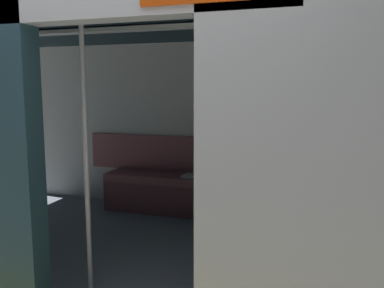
{
  "coord_description": "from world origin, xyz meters",
  "views": [
    {
      "loc": [
        -1.11,
        2.01,
        1.5
      ],
      "look_at": [
        -0.06,
        -1.36,
        1.02
      ],
      "focal_mm": 37.25,
      "sensor_mm": 36.0,
      "label": 1
    }
  ],
  "objects_px": {
    "handbag": "(269,174)",
    "grab_pole_far": "(213,160)",
    "train_car": "(176,92)",
    "bench_seat": "(214,188)",
    "book": "(190,176)",
    "grab_pole_door": "(86,156)",
    "person_seated": "(225,162)"
  },
  "relations": [
    {
      "from": "bench_seat",
      "to": "grab_pole_door",
      "type": "distance_m",
      "value": 2.12
    },
    {
      "from": "grab_pole_door",
      "to": "train_car",
      "type": "bearing_deg",
      "value": -114.48
    },
    {
      "from": "book",
      "to": "grab_pole_far",
      "type": "height_order",
      "value": "grab_pole_far"
    },
    {
      "from": "person_seated",
      "to": "book",
      "type": "relative_size",
      "value": 5.43
    },
    {
      "from": "grab_pole_door",
      "to": "person_seated",
      "type": "bearing_deg",
      "value": -107.16
    },
    {
      "from": "train_car",
      "to": "grab_pole_door",
      "type": "distance_m",
      "value": 1.04
    },
    {
      "from": "bench_seat",
      "to": "book",
      "type": "bearing_deg",
      "value": -3.54
    },
    {
      "from": "train_car",
      "to": "bench_seat",
      "type": "height_order",
      "value": "train_car"
    },
    {
      "from": "grab_pole_door",
      "to": "grab_pole_far",
      "type": "distance_m",
      "value": 0.92
    },
    {
      "from": "bench_seat",
      "to": "train_car",
      "type": "bearing_deg",
      "value": 86.42
    },
    {
      "from": "grab_pole_door",
      "to": "grab_pole_far",
      "type": "height_order",
      "value": "same"
    },
    {
      "from": "bench_seat",
      "to": "grab_pole_far",
      "type": "distance_m",
      "value": 2.02
    },
    {
      "from": "train_car",
      "to": "person_seated",
      "type": "height_order",
      "value": "train_car"
    },
    {
      "from": "handbag",
      "to": "grab_pole_far",
      "type": "bearing_deg",
      "value": 85.13
    },
    {
      "from": "handbag",
      "to": "grab_pole_door",
      "type": "distance_m",
      "value": 2.34
    },
    {
      "from": "bench_seat",
      "to": "book",
      "type": "distance_m",
      "value": 0.33
    },
    {
      "from": "book",
      "to": "grab_pole_door",
      "type": "xyz_separation_m",
      "value": [
        0.15,
        1.98,
        0.55
      ]
    },
    {
      "from": "book",
      "to": "train_car",
      "type": "bearing_deg",
      "value": 107.16
    },
    {
      "from": "book",
      "to": "grab_pole_far",
      "type": "distance_m",
      "value": 2.1
    },
    {
      "from": "train_car",
      "to": "grab_pole_far",
      "type": "height_order",
      "value": "train_car"
    },
    {
      "from": "grab_pole_far",
      "to": "bench_seat",
      "type": "bearing_deg",
      "value": -76.16
    },
    {
      "from": "handbag",
      "to": "book",
      "type": "distance_m",
      "value": 0.93
    },
    {
      "from": "person_seated",
      "to": "book",
      "type": "xyz_separation_m",
      "value": [
        0.44,
        -0.07,
        -0.2
      ]
    },
    {
      "from": "bench_seat",
      "to": "person_seated",
      "type": "relative_size",
      "value": 2.3
    },
    {
      "from": "person_seated",
      "to": "grab_pole_far",
      "type": "bearing_deg",
      "value": 100.19
    },
    {
      "from": "book",
      "to": "grab_pole_door",
      "type": "height_order",
      "value": "grab_pole_door"
    },
    {
      "from": "person_seated",
      "to": "grab_pole_door",
      "type": "relative_size",
      "value": 0.58
    },
    {
      "from": "grab_pole_door",
      "to": "grab_pole_far",
      "type": "bearing_deg",
      "value": -173.26
    },
    {
      "from": "person_seated",
      "to": "handbag",
      "type": "relative_size",
      "value": 4.59
    },
    {
      "from": "grab_pole_door",
      "to": "grab_pole_far",
      "type": "relative_size",
      "value": 1.0
    },
    {
      "from": "person_seated",
      "to": "handbag",
      "type": "distance_m",
      "value": 0.52
    },
    {
      "from": "book",
      "to": "handbag",
      "type": "bearing_deg",
      "value": -172.43
    }
  ]
}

